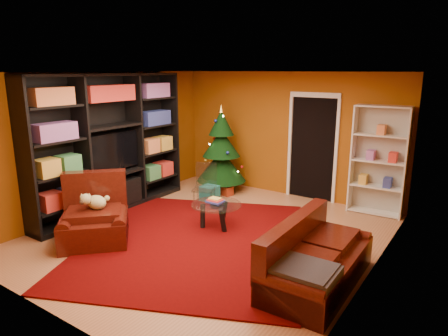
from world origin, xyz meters
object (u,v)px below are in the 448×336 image
Objects in this scene: christmas_tree at (221,150)px; armchair at (94,216)px; rug at (195,241)px; media_unit at (110,144)px; gift_box_teal at (209,194)px; coffee_table at (216,216)px; acrylic_chair at (204,189)px; gift_box_red at (227,191)px; sofa at (319,253)px; white_bookshelf at (379,161)px; dog at (97,202)px.

christmas_tree is 3.40m from armchair.
armchair reaches higher than rug.
media_unit is 1.73m from armchair.
media_unit reaches higher than gift_box_teal.
acrylic_chair is at bearing 138.69° from coffee_table.
gift_box_teal reaches higher than rug.
gift_box_red is 0.10× the size of sofa.
coffee_table is (1.25, 1.52, -0.20)m from armchair.
coffee_table is at bearing 9.08° from media_unit.
acrylic_chair is (0.11, -0.95, 0.30)m from gift_box_red.
christmas_tree reaches higher than gift_box_teal.
coffee_table is (-2.04, -2.27, -0.78)m from white_bookshelf.
rug is 2.58m from media_unit.
acrylic_chair is at bearing -83.70° from gift_box_red.
armchair reaches higher than sofa.
gift_box_red is at bearing 56.01° from media_unit.
christmas_tree is at bearing 115.96° from rug.
gift_box_teal is 1.63× the size of gift_box_red.
media_unit is at bearing -168.88° from acrylic_chair.
gift_box_teal is 0.80× the size of dog.
gift_box_red is at bearing -169.46° from white_bookshelf.
coffee_table is at bearing -61.99° from gift_box_red.
gift_box_red is (1.33, 1.97, -1.19)m from media_unit.
dog is (-0.00, 0.07, 0.21)m from armchair.
christmas_tree reaches higher than dog.
armchair is at bearing -145.65° from rug.
coffee_table is (1.17, -1.84, -0.71)m from christmas_tree.
coffee_table is at bearing 4.84° from armchair.
gift_box_teal is at bearing 131.01° from coffee_table.
gift_box_red is 3.11m from white_bookshelf.
dog is at bearing -49.70° from media_unit.
gift_box_red is (-0.90, 2.26, 0.09)m from rug.
gift_box_teal is 0.17× the size of sofa.
media_unit is 4.20× the size of acrylic_chair.
coffee_table reaches higher than gift_box_teal.
acrylic_chair reaches higher than gift_box_teal.
sofa is 2.23× the size of coffee_table.
sofa is (2.97, -2.38, 0.31)m from gift_box_red.
dog is at bearing -133.66° from white_bookshelf.
coffee_table is (2.19, 0.35, -1.06)m from media_unit.
dog is (0.93, -1.10, -0.66)m from media_unit.
dog is (-3.29, -3.72, -0.38)m from white_bookshelf.
gift_box_teal is (1.24, 1.44, -1.13)m from media_unit.
media_unit is at bearing 172.56° from rug.
white_bookshelf reaches higher than sofa.
sofa is at bearing -32.84° from armchair.
rug is 1.99× the size of christmas_tree.
coffee_table is (-2.11, 0.76, -0.19)m from sofa.
acrylic_chair is (0.42, -1.18, -0.54)m from christmas_tree.
media_unit is 4.40m from sofa.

